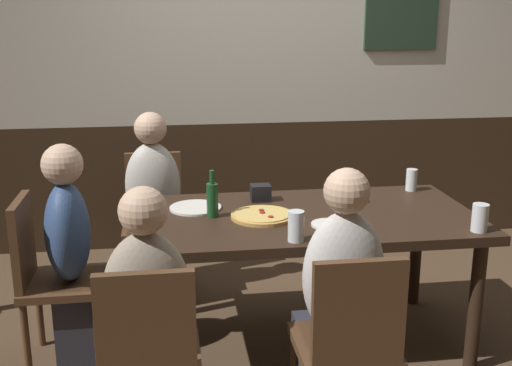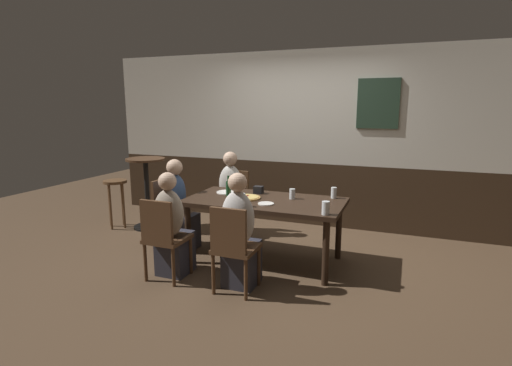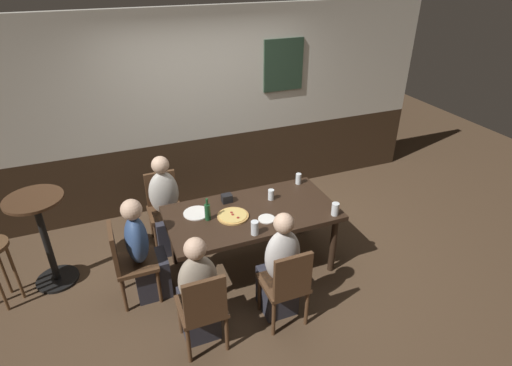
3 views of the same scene
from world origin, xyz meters
name	(u,v)px [view 2 (image 2 of 3)]	position (x,y,z in m)	size (l,w,h in m)	color
ground_plane	(264,260)	(0.00, 0.00, 0.00)	(12.00, 12.00, 0.00)	#4C3826
wall_back	(303,139)	(0.01, 1.65, 1.30)	(6.40, 0.13, 2.60)	#332316
dining_table	(265,206)	(0.00, 0.00, 0.66)	(1.79, 0.93, 0.74)	black
chair_mid_near	(233,245)	(0.00, -0.88, 0.50)	(0.40, 0.40, 0.88)	#513521
chair_left_far	(234,198)	(-0.79, 0.88, 0.50)	(0.40, 0.40, 0.88)	#513521
chair_left_near	(163,235)	(-0.79, -0.88, 0.50)	(0.40, 0.40, 0.88)	#513521
chair_head_west	(168,209)	(-1.31, 0.00, 0.50)	(0.40, 0.40, 0.88)	#513521
person_mid_near	(240,239)	(0.00, -0.72, 0.49)	(0.34, 0.37, 1.17)	#2D2D38
person_left_far	(229,200)	(-0.79, 0.72, 0.50)	(0.34, 0.37, 1.18)	#2D2D38
person_left_near	(172,232)	(-0.79, -0.72, 0.48)	(0.34, 0.37, 1.13)	#2D2D38
person_head_west	(179,211)	(-1.15, 0.00, 0.49)	(0.37, 0.34, 1.15)	#2D2D38
pizza	(246,197)	(-0.22, -0.02, 0.75)	(0.33, 0.33, 0.03)	tan
pint_glass_amber	(242,201)	(-0.12, -0.38, 0.80)	(0.08, 0.08, 0.14)	silver
tumbler_water	(334,194)	(0.73, 0.36, 0.80)	(0.07, 0.07, 0.13)	silver
pint_glass_stout	(292,195)	(0.28, 0.15, 0.79)	(0.07, 0.07, 0.12)	silver
tumbler_short	(326,209)	(0.78, -0.38, 0.80)	(0.08, 0.08, 0.14)	silver
beer_bottle_green	(228,188)	(-0.47, 0.03, 0.84)	(0.06, 0.06, 0.25)	#194723
plate_white_large	(228,192)	(-0.55, 0.18, 0.75)	(0.28, 0.28, 0.01)	white
plate_white_small	(266,204)	(0.09, -0.20, 0.75)	(0.18, 0.18, 0.01)	white
condiment_caddy	(258,190)	(-0.18, 0.28, 0.79)	(0.11, 0.09, 0.09)	black
side_bar_table	(147,187)	(-2.06, 0.57, 0.62)	(0.56, 0.56, 1.05)	black
bar_stool	(116,191)	(-2.51, 0.42, 0.56)	(0.34, 0.34, 0.72)	brown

